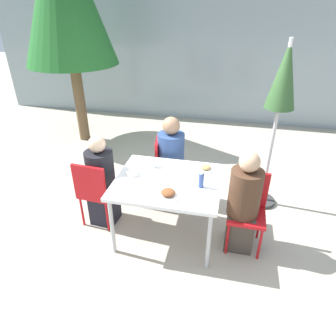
# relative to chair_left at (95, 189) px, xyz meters

# --- Properties ---
(ground_plane) EXTENTS (24.00, 24.00, 0.00)m
(ground_plane) POSITION_rel_chair_left_xyz_m (0.88, 0.01, -0.51)
(ground_plane) COLOR #B2A893
(building_facade) EXTENTS (10.00, 0.20, 3.00)m
(building_facade) POSITION_rel_chair_left_xyz_m (0.88, 4.13, 0.99)
(building_facade) COLOR #89999E
(building_facade) RESTS_ON ground
(dining_table) EXTENTS (1.15, 0.99, 0.75)m
(dining_table) POSITION_rel_chair_left_xyz_m (0.88, 0.01, 0.18)
(dining_table) COLOR white
(dining_table) RESTS_ON ground
(chair_left) EXTENTS (0.43, 0.43, 0.87)m
(chair_left) POSITION_rel_chair_left_xyz_m (0.00, 0.00, 0.00)
(chair_left) COLOR red
(chair_left) RESTS_ON ground
(person_left) EXTENTS (0.33, 0.33, 1.17)m
(person_left) POSITION_rel_chair_left_xyz_m (0.06, 0.08, 0.04)
(person_left) COLOR black
(person_left) RESTS_ON ground
(chair_right) EXTENTS (0.41, 0.41, 0.87)m
(chair_right) POSITION_rel_chair_left_xyz_m (1.76, 0.07, 0.00)
(chair_right) COLOR red
(chair_right) RESTS_ON ground
(person_right) EXTENTS (0.34, 0.34, 1.19)m
(person_right) POSITION_rel_chair_left_xyz_m (1.71, -0.01, 0.05)
(person_right) COLOR #473D33
(person_right) RESTS_ON ground
(chair_far) EXTENTS (0.46, 0.46, 0.87)m
(chair_far) POSITION_rel_chair_left_xyz_m (0.67, 0.79, 0.00)
(chair_far) COLOR red
(chair_far) RESTS_ON ground
(person_far) EXTENTS (0.36, 0.36, 1.20)m
(person_far) POSITION_rel_chair_left_xyz_m (0.75, 0.75, 0.05)
(person_far) COLOR black
(person_far) RESTS_ON ground
(closed_umbrella) EXTENTS (0.36, 0.36, 2.12)m
(closed_umbrella) POSITION_rel_chair_left_xyz_m (2.01, 0.91, 1.09)
(closed_umbrella) COLOR #333333
(closed_umbrella) RESTS_ON ground
(plate_0) EXTENTS (0.26, 0.26, 0.07)m
(plate_0) POSITION_rel_chair_left_xyz_m (0.95, -0.29, 0.27)
(plate_0) COLOR white
(plate_0) RESTS_ON dining_table
(plate_1) EXTENTS (0.21, 0.21, 0.06)m
(plate_1) POSITION_rel_chair_left_xyz_m (1.25, 0.32, 0.26)
(plate_1) COLOR white
(plate_1) RESTS_ON dining_table
(bottle) EXTENTS (0.06, 0.06, 0.18)m
(bottle) POSITION_rel_chair_left_xyz_m (1.25, -0.05, 0.32)
(bottle) COLOR #334C8E
(bottle) RESTS_ON dining_table
(drinking_cup) EXTENTS (0.08, 0.08, 0.11)m
(drinking_cup) POSITION_rel_chair_left_xyz_m (0.65, 0.25, 0.29)
(drinking_cup) COLOR white
(drinking_cup) RESTS_ON dining_table
(salad_bowl) EXTENTS (0.15, 0.15, 0.05)m
(salad_bowl) POSITION_rel_chair_left_xyz_m (0.47, 0.03, 0.26)
(salad_bowl) COLOR white
(salad_bowl) RESTS_ON dining_table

